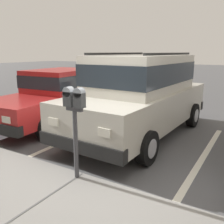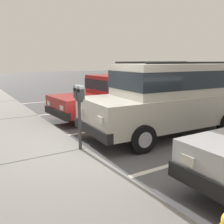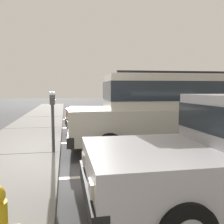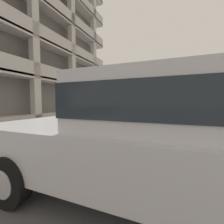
# 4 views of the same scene
# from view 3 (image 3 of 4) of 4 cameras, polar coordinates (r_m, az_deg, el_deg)

# --- Properties ---
(ground_plane) EXTENTS (80.00, 80.00, 0.10)m
(ground_plane) POSITION_cam_3_polar(r_m,az_deg,el_deg) (6.20, -9.90, -10.39)
(ground_plane) COLOR #565659
(sidewalk) EXTENTS (40.00, 2.20, 0.12)m
(sidewalk) POSITION_cam_3_polar(r_m,az_deg,el_deg) (6.30, -21.99, -9.42)
(sidewalk) COLOR gray
(sidewalk) RESTS_ON ground_plane
(parking_stall_lines) EXTENTS (12.13, 4.80, 0.01)m
(parking_stall_lines) POSITION_cam_3_polar(r_m,az_deg,el_deg) (7.79, 0.37, -6.69)
(parking_stall_lines) COLOR silver
(parking_stall_lines) RESTS_ON ground_plane
(silver_suv) EXTENTS (2.15, 4.85, 2.03)m
(silver_suv) POSITION_cam_3_polar(r_m,az_deg,el_deg) (6.65, 11.10, 0.62)
(silver_suv) COLOR beige
(silver_suv) RESTS_ON ground_plane
(dark_hatchback) EXTENTS (2.03, 4.58, 1.54)m
(dark_hatchback) POSITION_cam_3_polar(r_m,az_deg,el_deg) (9.19, 4.37, 0.28)
(dark_hatchback) COLOR red
(dark_hatchback) RESTS_ON ground_plane
(parking_meter_near) EXTENTS (0.35, 0.12, 1.44)m
(parking_meter_near) POSITION_cam_3_polar(r_m,az_deg,el_deg) (6.00, -13.42, 1.05)
(parking_meter_near) COLOR #47474C
(parking_meter_near) RESTS_ON sidewalk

